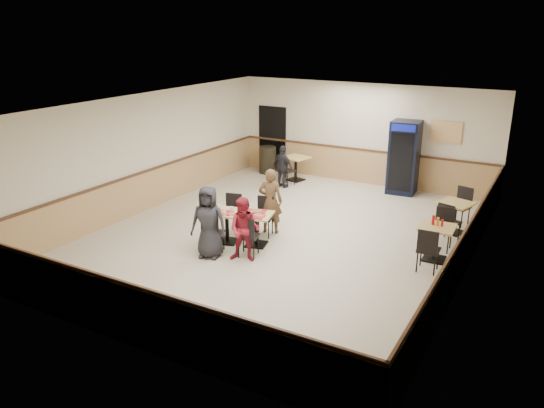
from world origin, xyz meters
The scene contains 20 objects.
ground centered at (0.00, 0.00, 0.00)m, with size 10.00×10.00×0.00m, color beige.
room_shell centered at (1.78, 2.55, 0.58)m, with size 10.00×10.00×10.00m.
main_table centered at (-0.60, -0.85, 0.48)m, with size 1.48×0.99×0.72m.
main_chairs centered at (-0.64, -0.86, 0.46)m, with size 1.55×1.83×0.92m.
diner_woman_left centered at (-0.81, -1.75, 0.76)m, with size 0.75×0.49×1.53m, color black.
diner_woman_right centered at (-0.07, -1.56, 0.67)m, with size 0.65×0.51×1.35m, color maroon.
diner_man_opposite centered at (-0.38, 0.06, 0.76)m, with size 0.56×0.37×1.53m, color brown.
lone_diner centered at (-1.83, 3.35, 0.63)m, with size 0.74×0.31×1.27m, color black.
tabletop_clutter centered at (-0.58, -0.89, 0.75)m, with size 1.21×0.81×0.12m.
side_table_near centered at (3.32, 0.38, 0.49)m, with size 0.71×0.71×0.74m.
side_table_near_chair_south centered at (3.32, -0.21, 0.47)m, with size 0.43×0.43×0.94m, color black, non-canonical shape.
side_table_near_chair_north centered at (3.32, 0.97, 0.47)m, with size 0.43×0.43×0.94m, color black, non-canonical shape.
side_table_far centered at (3.34, 2.13, 0.49)m, with size 0.87×0.87×0.74m.
side_table_far_chair_south centered at (3.34, 1.54, 0.47)m, with size 0.43×0.43×0.94m, color black, non-canonical shape.
side_table_far_chair_north centered at (3.34, 2.72, 0.47)m, with size 0.43×0.43×0.94m, color black, non-canonical shape.
condiment_caddy centered at (3.29, 0.43, 0.83)m, with size 0.23×0.06×0.20m.
back_table centered at (-1.83, 4.20, 0.50)m, with size 0.84×0.84×0.75m.
back_table_chair_lone centered at (-1.83, 3.60, 0.47)m, with size 0.44×0.44×0.95m, color black, non-canonical shape.
pepsi_cooler centered at (1.39, 4.59, 1.04)m, with size 0.84×0.84×2.07m.
trash_bin centered at (-3.03, 4.55, 0.43)m, with size 0.55×0.55×0.86m, color black.
Camera 1 is at (5.30, -9.96, 4.62)m, focal length 35.00 mm.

